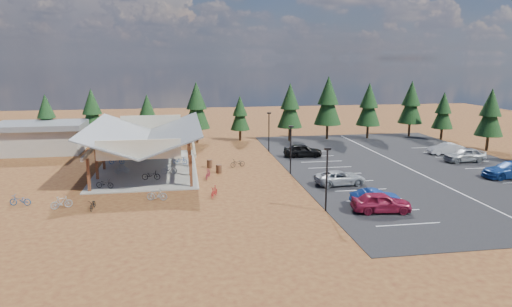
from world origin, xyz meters
name	(u,v)px	position (x,y,z in m)	size (l,w,h in m)	color
ground	(246,181)	(0.00, 0.00, 0.00)	(140.00, 140.00, 0.00)	#582717
asphalt_lot	(406,167)	(18.50, 3.00, 0.02)	(27.00, 44.00, 0.04)	black
concrete_pad	(148,168)	(-10.00, 7.00, 0.05)	(10.60, 18.60, 0.10)	gray
bike_pavilion	(146,134)	(-10.00, 7.00, 3.82)	(11.65, 19.40, 4.97)	#552C18
outbuilding	(41,137)	(-24.00, 18.00, 2.03)	(11.00, 7.00, 3.90)	#ADA593
lamp_post_0	(327,175)	(5.00, -10.00, 2.98)	(0.50, 0.25, 5.14)	black
lamp_post_1	(291,146)	(5.00, 2.00, 2.98)	(0.50, 0.25, 5.14)	black
lamp_post_2	(269,129)	(5.00, 14.00, 2.98)	(0.50, 0.25, 5.14)	black
trash_bin_0	(219,169)	(-2.39, 3.64, 0.45)	(0.60, 0.60, 0.90)	#51301D
trash_bin_1	(210,164)	(-3.20, 6.30, 0.45)	(0.60, 0.60, 0.90)	#51301D
pine_0	(46,115)	(-24.05, 21.42, 4.45)	(3.13, 3.13, 7.29)	#382314
pine_1	(92,111)	(-18.21, 21.87, 4.84)	(3.40, 3.40, 7.92)	#382314
pine_2	(147,114)	(-10.84, 22.11, 4.30)	(3.03, 3.03, 7.05)	#382314
pine_3	(196,106)	(-3.97, 21.84, 5.33)	(3.75, 3.75, 8.73)	#382314
pine_4	(240,113)	(2.37, 22.78, 4.04)	(2.85, 2.85, 6.63)	#382314
pine_5	(290,106)	(9.49, 21.16, 5.17)	(3.64, 3.64, 8.47)	#382314
pine_6	(328,101)	(15.36, 21.60, 5.77)	(4.05, 4.05, 9.44)	#382314
pine_7	(369,105)	(21.69, 21.44, 5.13)	(3.60, 3.60, 8.39)	#382314
pine_8	(411,103)	(28.86, 22.18, 5.26)	(3.70, 3.70, 8.61)	#382314
pine_12	(490,113)	(33.59, 10.08, 5.00)	(3.51, 3.51, 8.19)	#382314
pine_13	(443,111)	(32.15, 18.56, 4.35)	(3.06, 3.06, 7.13)	#382314
bike_0	(105,184)	(-13.36, -0.74, 0.54)	(0.58, 1.67, 0.88)	black
bike_1	(122,169)	(-12.47, 4.75, 0.54)	(0.42, 1.47, 0.88)	gray
bike_2	(117,160)	(-13.59, 9.26, 0.56)	(0.61, 1.75, 0.92)	navy
bike_3	(144,153)	(-10.74, 12.71, 0.55)	(0.42, 1.49, 0.90)	maroon
bike_4	(151,175)	(-9.29, 1.63, 0.57)	(0.63, 1.80, 0.95)	black
bike_5	(169,169)	(-7.59, 3.71, 0.60)	(0.47, 1.65, 0.99)	gray
bike_6	(180,160)	(-6.41, 8.19, 0.51)	(0.54, 1.55, 0.82)	navy
bike_7	(173,149)	(-7.29, 14.65, 0.66)	(0.52, 1.85, 1.11)	maroon
bike_8	(93,205)	(-13.37, -6.67, 0.43)	(0.57, 1.62, 0.85)	black
bike_9	(61,202)	(-15.93, -5.95, 0.51)	(0.48, 1.71, 1.03)	#95989D
bike_10	(20,200)	(-19.49, -4.63, 0.46)	(0.62, 1.76, 0.93)	#124C93
bike_11	(214,191)	(-3.49, -4.78, 0.49)	(0.46, 1.64, 0.99)	maroon
bike_13	(157,195)	(-8.41, -5.04, 0.53)	(0.50, 1.76, 1.06)	#9BA0A4
bike_15	(208,174)	(-3.66, 1.52, 0.50)	(0.47, 1.67, 1.00)	maroon
bike_16	(238,163)	(-0.08, 6.05, 0.47)	(0.63, 1.81, 0.95)	black
car_0	(381,202)	(9.20, -11.04, 0.83)	(1.87, 4.65, 1.58)	maroon
car_1	(376,198)	(9.43, -9.46, 0.71)	(1.42, 4.09, 1.35)	navy
car_2	(340,178)	(8.73, -2.88, 0.72)	(2.26, 4.89, 1.36)	#A6AAAE
car_4	(303,150)	(8.48, 10.00, 0.84)	(1.89, 4.69, 1.60)	black
car_7	(511,170)	(26.69, -3.20, 0.87)	(2.33, 5.73, 1.66)	#1F4A9A
car_8	(465,155)	(26.51, 4.24, 0.87)	(1.95, 4.85, 1.65)	#9A9EA2
car_9	(446,149)	(26.73, 8.52, 0.75)	(1.50, 4.31, 1.42)	silver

